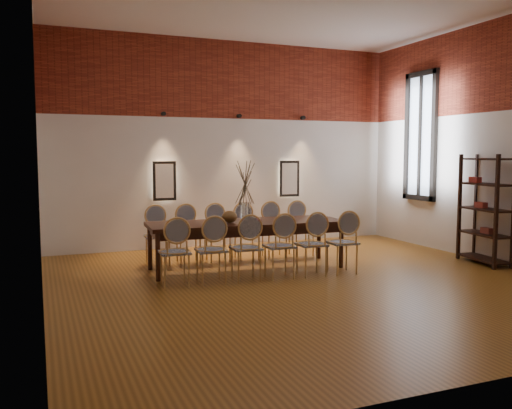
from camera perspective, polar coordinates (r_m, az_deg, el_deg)
name	(u,v)px	position (r m, az deg, el deg)	size (l,w,h in m)	color
floor	(310,283)	(7.73, 5.75, -8.23)	(7.00, 7.00, 0.02)	#955D1F
wall_back	(227,144)	(10.79, -3.02, 6.36)	(7.00, 0.10, 4.00)	silver
wall_left	(33,136)	(6.65, -22.47, 6.68)	(0.10, 7.00, 4.00)	silver
wall_right	(506,142)	(9.70, 24.86, 6.02)	(0.10, 7.00, 4.00)	silver
brick_band_back	(228,80)	(10.82, -2.93, 13.00)	(7.00, 0.02, 1.50)	maroon
brick_band_left	(35,23)	(6.81, -22.24, 17.27)	(0.02, 7.00, 1.50)	maroon
brick_band_right	(506,63)	(9.76, 24.86, 13.38)	(0.02, 7.00, 1.50)	maroon
niche_left	(164,181)	(10.35, -9.65, 2.47)	(0.36, 0.06, 0.66)	#FFEAC6
niche_right	(289,179)	(11.20, 3.47, 2.74)	(0.36, 0.06, 0.66)	#FFEAC6
spot_fixture_left	(163,114)	(10.34, -9.72, 9.40)	(0.08, 0.08, 0.10)	black
spot_fixture_mid	(239,116)	(10.76, -1.79, 9.30)	(0.08, 0.08, 0.10)	black
spot_fixture_right	(303,118)	(11.32, 4.96, 9.09)	(0.08, 0.08, 0.10)	black
window_glass	(421,136)	(11.12, 16.98, 6.88)	(0.02, 0.78, 2.38)	silver
window_frame	(420,136)	(11.10, 16.90, 6.89)	(0.08, 0.90, 2.50)	black
window_mullion	(420,136)	(11.10, 16.90, 6.89)	(0.06, 0.06, 2.40)	black
dining_table	(246,245)	(8.53, -1.01, -4.29)	(3.06, 0.98, 0.75)	#37170C
chair_near_a	(175,252)	(7.47, -8.56, -4.98)	(0.44, 0.44, 0.94)	tan
chair_near_b	(211,250)	(7.57, -4.75, -4.79)	(0.44, 0.44, 0.94)	tan
chair_near_c	(246,248)	(7.71, -1.06, -4.60)	(0.44, 0.44, 0.94)	tan
chair_near_d	(279,246)	(7.88, 2.48, -4.39)	(0.44, 0.44, 0.94)	tan
chair_near_e	(311,244)	(8.07, 5.86, -4.18)	(0.44, 0.44, 0.94)	tan
chair_near_f	(342,242)	(8.30, 9.06, -3.96)	(0.44, 0.44, 0.94)	tan
chair_far_a	(158,236)	(8.97, -10.32, -3.29)	(0.44, 0.44, 0.94)	tan
chair_far_b	(188,235)	(9.06, -7.13, -3.16)	(0.44, 0.44, 0.94)	tan
chair_far_c	(218,233)	(9.17, -4.00, -3.03)	(0.44, 0.44, 0.94)	tan
chair_far_d	(247,232)	(9.31, -0.97, -2.89)	(0.44, 0.44, 0.94)	tan
chair_far_e	(275,230)	(9.48, 1.96, -2.75)	(0.44, 0.44, 0.94)	tan
chair_far_f	(301,229)	(9.67, 4.79, -2.60)	(0.44, 0.44, 0.94)	tan
vase	(245,212)	(8.45, -1.16, -0.79)	(0.14, 0.14, 0.30)	silver
dried_branches	(245,183)	(8.41, -1.16, 2.26)	(0.50, 0.50, 0.70)	brown
bowl	(230,217)	(8.33, -2.80, -1.29)	(0.24, 0.24, 0.18)	brown
book	(252,220)	(8.51, -0.44, -1.66)	(0.26, 0.18, 0.03)	#8C1379
shelving_rack	(485,209)	(9.63, 23.00, -0.46)	(0.38, 1.00, 1.80)	black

